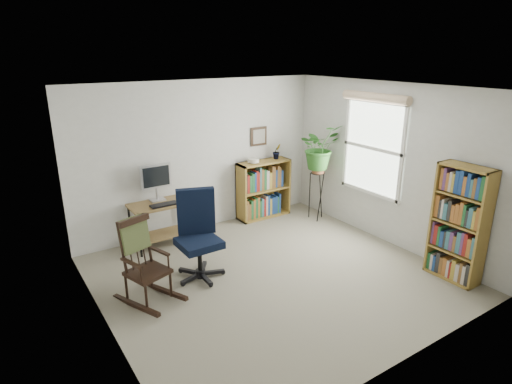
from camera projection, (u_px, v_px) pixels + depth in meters
floor at (273, 276)px, 5.61m from camera, size 4.20×4.00×0.00m
ceiling at (275, 89)px, 4.86m from camera, size 4.20×4.00×0.00m
wall_back at (201, 157)px, 6.82m from camera, size 4.20×0.00×2.40m
wall_front at (411, 249)px, 3.65m from camera, size 4.20×0.00×2.40m
wall_left at (98, 226)px, 4.13m from camera, size 0.00×4.00×2.40m
wall_right at (389, 165)px, 6.34m from camera, size 0.00×4.00×2.40m
window at (373, 148)px, 6.49m from camera, size 0.12×1.20×1.50m
desk at (163, 224)px, 6.42m from camera, size 0.93×0.51×0.67m
monitor at (156, 183)px, 6.34m from camera, size 0.46×0.16×0.56m
keyboard at (164, 205)px, 6.22m from camera, size 0.40×0.15×0.02m
office_chair at (199, 236)px, 5.40m from camera, size 0.81×0.81×1.16m
rocking_chair at (147, 261)px, 4.91m from camera, size 0.78×1.00×1.03m
low_bookshelf at (264, 189)px, 7.47m from camera, size 0.96×0.32×1.01m
tall_bookshelf at (459, 224)px, 5.35m from camera, size 0.28×0.66×1.50m
plant_stand at (317, 192)px, 7.36m from camera, size 0.32×0.32×0.98m
spider_plant at (320, 126)px, 7.00m from camera, size 1.69×1.88×1.47m
potted_plant_small at (277, 156)px, 7.45m from camera, size 0.13×0.24×0.11m
framed_picture at (259, 136)px, 7.30m from camera, size 0.32×0.04×0.32m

